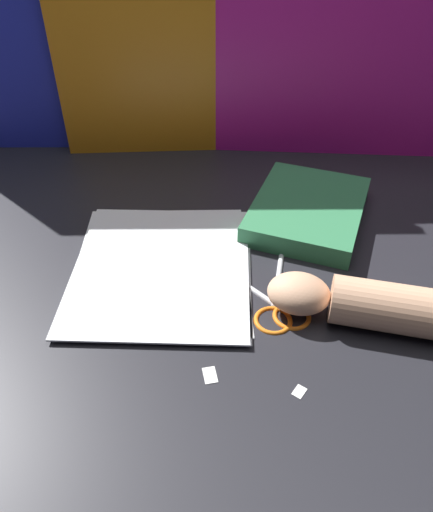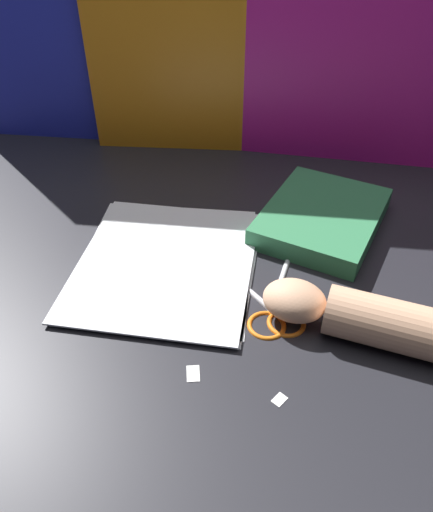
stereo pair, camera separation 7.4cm
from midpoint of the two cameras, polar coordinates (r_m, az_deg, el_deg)
ground_plane at (r=0.80m, az=-1.32°, el=-2.08°), size 6.00×6.00×0.00m
backdrop_panel_left at (r=1.14m, az=-12.39°, el=25.95°), size 0.65×0.06×0.57m
backdrop_panel_center at (r=1.08m, az=3.91°, el=23.90°), size 0.60×0.08×0.49m
backdrop_panel_right at (r=1.10m, az=17.39°, el=19.28°), size 0.70×0.03×0.37m
paper_stack at (r=0.81m, az=-3.14°, el=-0.79°), size 0.30×0.34×0.01m
book_closed at (r=0.92m, az=14.25°, el=4.22°), size 0.25×0.29×0.04m
scissors at (r=0.74m, az=9.22°, el=-6.12°), size 0.16×0.19×0.01m
hand_forearm at (r=0.72m, az=21.82°, el=-7.33°), size 0.34×0.13×0.07m
paper_scrap_near at (r=0.71m, az=3.75°, el=-8.29°), size 0.02×0.02×0.00m
paper_scrap_mid at (r=0.66m, az=0.58°, el=-13.43°), size 0.02×0.03×0.00m
paper_scrap_far at (r=0.65m, az=10.59°, el=-15.98°), size 0.02×0.02×0.00m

